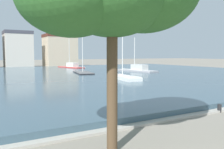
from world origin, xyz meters
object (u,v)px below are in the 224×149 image
Objects in this scene: sailboat_white at (122,79)px; mooring_bollard at (219,108)px; sailboat_red at (70,67)px; sailboat_black at (83,73)px; sailboat_grey at (135,71)px.

mooring_bollard is at bearing -101.18° from sailboat_white.
sailboat_red is 17.05m from sailboat_black.
sailboat_grey is 29.16m from mooring_bollard.
sailboat_white is 0.72× the size of sailboat_grey.
sailboat_black reaches higher than sailboat_white.
sailboat_red is 18.84m from sailboat_grey.
sailboat_grey is at bearing -7.71° from sailboat_black.
sailboat_grey is 9.69m from sailboat_black.
mooring_bollard is (-2.72, -27.72, -0.09)m from sailboat_black.
sailboat_red is 18.88× the size of mooring_bollard.
sailboat_red is 1.18× the size of sailboat_black.
sailboat_grey reaches higher than sailboat_white.
mooring_bollard is at bearing -98.36° from sailboat_red.
sailboat_white reaches higher than mooring_bollard.
mooring_bollard is (-6.52, -44.35, -0.27)m from sailboat_red.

